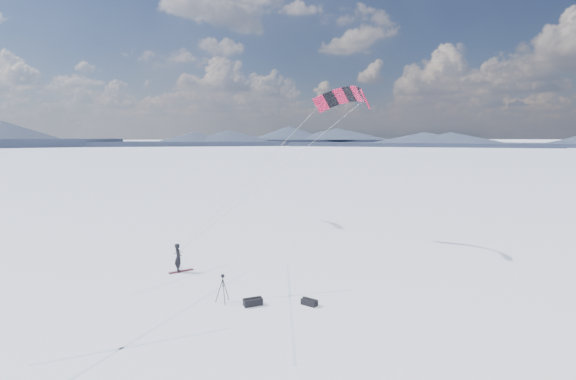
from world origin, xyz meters
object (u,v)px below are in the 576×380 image
object	(u,v)px
snowkiter	(179,272)
gear_bag_a	(253,302)
tripod	(223,284)
snowboard	(181,271)
gear_bag_b	(309,302)

from	to	relation	value
snowkiter	gear_bag_a	distance (m)	6.63
snowkiter	tripod	bearing A→B (deg)	-170.09
snowkiter	snowboard	distance (m)	0.14
tripod	gear_bag_b	bearing A→B (deg)	-56.33
snowboard	gear_bag_b	xyz separation A→B (m)	(5.18, -6.77, 0.13)
gear_bag_a	tripod	bearing A→B (deg)	144.44
tripod	gear_bag_a	world-z (taller)	tripod
tripod	snowboard	bearing A→B (deg)	72.88
tripod	gear_bag_a	bearing A→B (deg)	-65.19
snowkiter	gear_bag_b	distance (m)	8.62
snowboard	gear_bag_a	xyz separation A→B (m)	(2.73, -5.97, 0.15)
snowboard	gear_bag_b	bearing A→B (deg)	-67.22
gear_bag_a	gear_bag_b	distance (m)	2.58
gear_bag_b	snowboard	bearing A→B (deg)	-179.07
gear_bag_a	gear_bag_b	bearing A→B (deg)	-21.76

